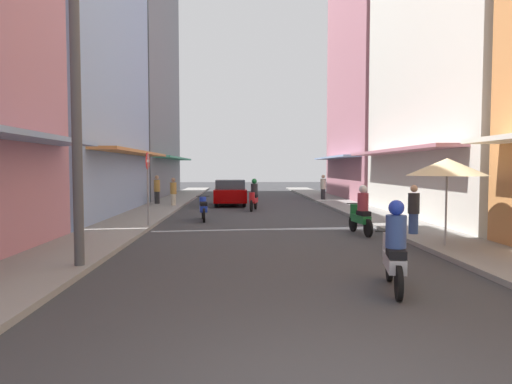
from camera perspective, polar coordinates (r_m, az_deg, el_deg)
ground_plane at (r=20.45m, az=0.25°, el=-2.82°), size 91.01×91.01×0.00m
sidewalk_left at (r=20.83m, az=-13.49°, el=-2.63°), size 2.13×49.37×0.12m
sidewalk_right at (r=21.24m, az=13.73°, el=-2.53°), size 2.13×49.37×0.12m
building_left_mid at (r=22.43m, az=-24.47°, el=16.55°), size 7.05×11.12×14.87m
building_left_far at (r=34.16m, az=-16.40°, el=13.65°), size 7.05×12.86×16.87m
building_right_mid at (r=21.21m, az=26.96°, el=17.39°), size 7.05×11.09×14.94m
building_right_far at (r=31.64m, az=16.49°, el=13.16°), size 7.05×10.67×15.41m
motorbike_red at (r=22.04m, az=-0.30°, el=-0.55°), size 0.62×1.79×1.58m
motorbike_orange at (r=34.35m, az=-2.73°, el=0.43°), size 0.64×1.78×0.96m
motorbike_silver at (r=8.07m, az=17.27°, el=-7.11°), size 0.63×1.79×1.58m
motorbike_blue at (r=17.98m, az=-6.76°, el=-2.05°), size 0.55×1.81×0.96m
motorbike_green at (r=14.50m, az=13.25°, el=-2.55°), size 0.55×1.81×1.58m
parked_car at (r=25.19m, az=-3.32°, el=-0.02°), size 1.85×4.14×1.45m
pedestrian_crossing at (r=25.40m, az=-12.55°, el=0.19°), size 0.34×0.34×1.70m
pedestrian_foreground at (r=28.42m, az=8.58°, el=0.51°), size 0.34×0.34×1.67m
pedestrian_far at (r=24.01m, az=-10.52°, el=-0.09°), size 0.34×0.34×1.59m
pedestrian_midway at (r=14.30m, az=19.51°, el=-2.35°), size 0.34×0.34×1.60m
vendor_umbrella at (r=12.45m, az=23.24°, el=2.96°), size 2.01×2.01×2.36m
utility_pole at (r=9.92m, az=-22.10°, el=13.99°), size 0.20×1.20×7.90m
street_sign_no_entry at (r=15.93m, az=-13.67°, el=1.60°), size 0.07×0.60×2.65m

